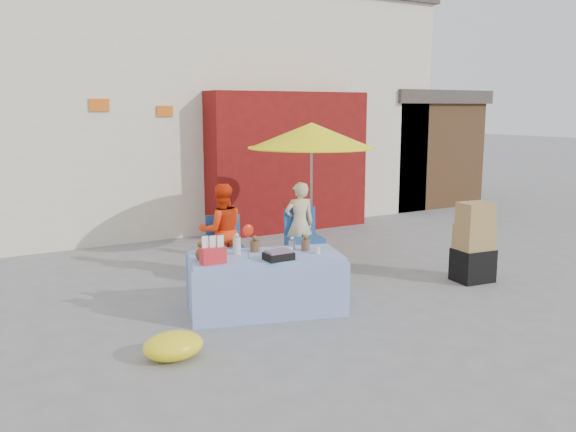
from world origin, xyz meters
TOP-DOWN VIEW (x-y plane):
  - ground at (0.00, 0.00)m, footprint 80.00×80.00m
  - backdrop at (0.52, 7.52)m, footprint 14.00×8.00m
  - market_table at (-0.47, 0.19)m, footprint 1.90×1.28m
  - chair_left at (-0.28, 1.66)m, footprint 0.56×0.56m
  - chair_right at (0.97, 1.66)m, footprint 0.56×0.56m
  - vendor_orange at (-0.28, 1.80)m, footprint 0.71×0.61m
  - vendor_beige at (0.97, 1.80)m, footprint 0.50×0.38m
  - umbrella at (1.27, 1.95)m, footprint 1.90×1.90m
  - box_stack at (2.52, -0.14)m, footprint 0.53×0.45m
  - tarp_bundle at (-1.85, -0.57)m, footprint 0.70×0.63m

SIDE VIEW (x-z plane):
  - ground at x=0.00m, z-range 0.00..0.00m
  - tarp_bundle at x=-1.85m, z-range 0.00..0.26m
  - chair_left at x=-0.28m, z-range -0.17..0.68m
  - chair_right at x=0.97m, z-range -0.17..0.68m
  - market_table at x=-0.47m, z-range -0.18..0.87m
  - box_stack at x=2.52m, z-range -0.04..1.03m
  - vendor_beige at x=0.97m, z-range 0.00..1.24m
  - vendor_orange at x=-0.28m, z-range 0.00..1.29m
  - umbrella at x=1.27m, z-range 0.85..2.94m
  - backdrop at x=0.52m, z-range -0.80..7.00m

